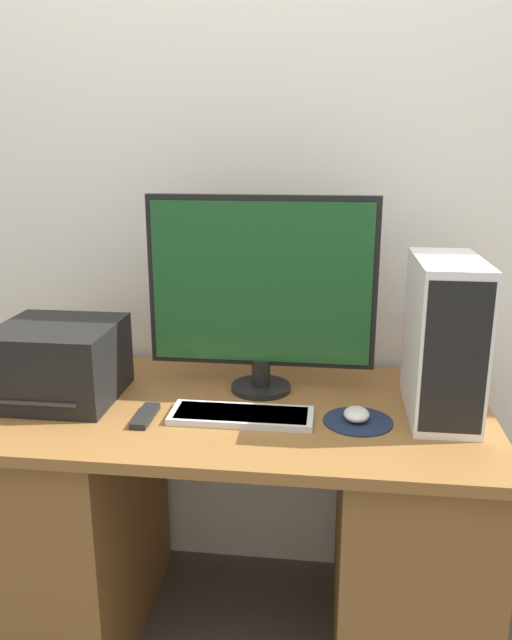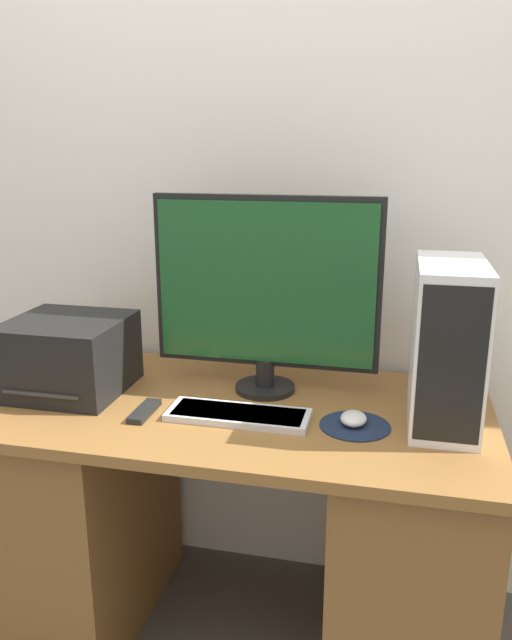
{
  "view_description": "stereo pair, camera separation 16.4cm",
  "coord_description": "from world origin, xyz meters",
  "px_view_note": "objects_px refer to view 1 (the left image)",
  "views": [
    {
      "loc": [
        0.25,
        -1.22,
        1.47
      ],
      "look_at": [
        0.06,
        0.36,
        1.02
      ],
      "focal_mm": 35.0,
      "sensor_mm": 36.0,
      "label": 1
    },
    {
      "loc": [
        0.42,
        -1.19,
        1.47
      ],
      "look_at": [
        0.06,
        0.36,
        1.02
      ],
      "focal_mm": 35.0,
      "sensor_mm": 36.0,
      "label": 2
    }
  ],
  "objects_px": {
    "computer_tower": "(444,338)",
    "printer": "(59,362)",
    "keyboard": "(242,415)",
    "mouse": "(356,414)",
    "remote_control": "(145,416)",
    "monitor": "(261,288)"
  },
  "relations": [
    {
      "from": "keyboard",
      "to": "printer",
      "type": "height_order",
      "value": "printer"
    },
    {
      "from": "printer",
      "to": "monitor",
      "type": "bearing_deg",
      "value": 12.73
    },
    {
      "from": "keyboard",
      "to": "mouse",
      "type": "distance_m",
      "value": 0.3
    },
    {
      "from": "keyboard",
      "to": "computer_tower",
      "type": "distance_m",
      "value": 0.56
    },
    {
      "from": "mouse",
      "to": "remote_control",
      "type": "bearing_deg",
      "value": -174.59
    },
    {
      "from": "remote_control",
      "to": "printer",
      "type": "bearing_deg",
      "value": 157.83
    },
    {
      "from": "keyboard",
      "to": "computer_tower",
      "type": "height_order",
      "value": "computer_tower"
    },
    {
      "from": "keyboard",
      "to": "printer",
      "type": "bearing_deg",
      "value": 171.09
    },
    {
      "from": "printer",
      "to": "keyboard",
      "type": "bearing_deg",
      "value": -8.91
    },
    {
      "from": "mouse",
      "to": "monitor",
      "type": "bearing_deg",
      "value": 145.38
    },
    {
      "from": "computer_tower",
      "to": "printer",
      "type": "distance_m",
      "value": 1.05
    },
    {
      "from": "monitor",
      "to": "printer",
      "type": "height_order",
      "value": "monitor"
    },
    {
      "from": "monitor",
      "to": "computer_tower",
      "type": "xyz_separation_m",
      "value": [
        0.49,
        -0.1,
        -0.1
      ]
    },
    {
      "from": "mouse",
      "to": "computer_tower",
      "type": "relative_size",
      "value": 0.2
    },
    {
      "from": "keyboard",
      "to": "mouse",
      "type": "height_order",
      "value": "mouse"
    },
    {
      "from": "mouse",
      "to": "keyboard",
      "type": "bearing_deg",
      "value": -175.85
    },
    {
      "from": "mouse",
      "to": "printer",
      "type": "relative_size",
      "value": 0.26
    },
    {
      "from": "keyboard",
      "to": "remote_control",
      "type": "xyz_separation_m",
      "value": [
        -0.25,
        -0.03,
        -0.0
      ]
    },
    {
      "from": "printer",
      "to": "remote_control",
      "type": "distance_m",
      "value": 0.32
    },
    {
      "from": "keyboard",
      "to": "remote_control",
      "type": "height_order",
      "value": "keyboard"
    },
    {
      "from": "mouse",
      "to": "remote_control",
      "type": "distance_m",
      "value": 0.55
    },
    {
      "from": "computer_tower",
      "to": "remote_control",
      "type": "distance_m",
      "value": 0.81
    }
  ]
}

